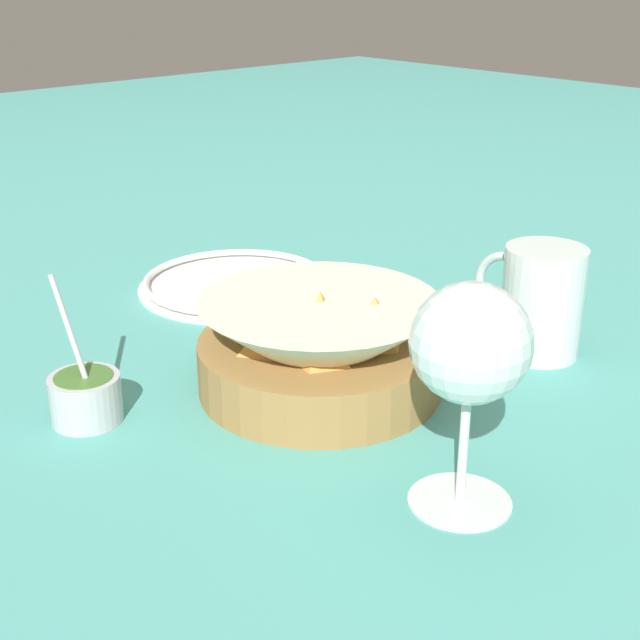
# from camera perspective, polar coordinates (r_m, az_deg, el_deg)

# --- Properties ---
(ground_plane) EXTENTS (4.00, 4.00, 0.00)m
(ground_plane) POSITION_cam_1_polar(r_m,az_deg,el_deg) (0.85, 1.79, -3.65)
(ground_plane) COLOR teal
(food_basket) EXTENTS (0.22, 0.22, 0.10)m
(food_basket) POSITION_cam_1_polar(r_m,az_deg,el_deg) (0.81, -0.02, -1.91)
(food_basket) COLOR olive
(food_basket) RESTS_ON ground_plane
(sauce_cup) EXTENTS (0.07, 0.06, 0.12)m
(sauce_cup) POSITION_cam_1_polar(r_m,az_deg,el_deg) (0.79, -14.78, -4.70)
(sauce_cup) COLOR #B7B7BC
(sauce_cup) RESTS_ON ground_plane
(wine_glass) EXTENTS (0.09, 0.09, 0.17)m
(wine_glass) POSITION_cam_1_polar(r_m,az_deg,el_deg) (0.62, 9.60, -1.92)
(wine_glass) COLOR silver
(wine_glass) RESTS_ON ground_plane
(beer_mug) EXTENTS (0.12, 0.08, 0.11)m
(beer_mug) POSITION_cam_1_polar(r_m,az_deg,el_deg) (0.91, 13.90, 0.94)
(beer_mug) COLOR silver
(beer_mug) RESTS_ON ground_plane
(side_plate) EXTENTS (0.23, 0.23, 0.01)m
(side_plate) POSITION_cam_1_polar(r_m,az_deg,el_deg) (1.08, -5.40, 2.39)
(side_plate) COLOR white
(side_plate) RESTS_ON ground_plane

